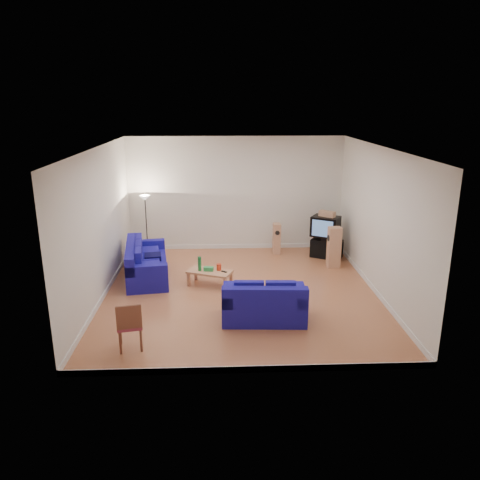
{
  "coord_description": "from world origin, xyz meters",
  "views": [
    {
      "loc": [
        -0.43,
        -9.71,
        4.13
      ],
      "look_at": [
        0.0,
        0.4,
        1.1
      ],
      "focal_mm": 35.0,
      "sensor_mm": 36.0,
      "label": 1
    }
  ],
  "objects_px": {
    "sofa_loveseat": "(264,306)",
    "coffee_table": "(210,273)",
    "television": "(325,226)",
    "tv_stand": "(327,248)",
    "sofa_three_seat": "(145,265)"
  },
  "relations": [
    {
      "from": "sofa_three_seat",
      "to": "tv_stand",
      "type": "xyz_separation_m",
      "value": [
        4.73,
        1.31,
        -0.06
      ]
    },
    {
      "from": "tv_stand",
      "to": "television",
      "type": "distance_m",
      "value": 0.62
    },
    {
      "from": "television",
      "to": "sofa_three_seat",
      "type": "bearing_deg",
      "value": -133.5
    },
    {
      "from": "coffee_table",
      "to": "sofa_loveseat",
      "type": "bearing_deg",
      "value": -59.41
    },
    {
      "from": "coffee_table",
      "to": "television",
      "type": "bearing_deg",
      "value": 32.09
    },
    {
      "from": "sofa_loveseat",
      "to": "coffee_table",
      "type": "distance_m",
      "value": 2.14
    },
    {
      "from": "tv_stand",
      "to": "television",
      "type": "bearing_deg",
      "value": -173.33
    },
    {
      "from": "sofa_three_seat",
      "to": "television",
      "type": "bearing_deg",
      "value": 97.51
    },
    {
      "from": "coffee_table",
      "to": "sofa_three_seat",
      "type": "bearing_deg",
      "value": 159.27
    },
    {
      "from": "coffee_table",
      "to": "television",
      "type": "distance_m",
      "value": 3.69
    },
    {
      "from": "sofa_loveseat",
      "to": "tv_stand",
      "type": "xyz_separation_m",
      "value": [
        2.06,
        3.76,
        -0.06
      ]
    },
    {
      "from": "coffee_table",
      "to": "tv_stand",
      "type": "bearing_deg",
      "value": 31.3
    },
    {
      "from": "sofa_three_seat",
      "to": "tv_stand",
      "type": "distance_m",
      "value": 4.91
    },
    {
      "from": "coffee_table",
      "to": "television",
      "type": "relative_size",
      "value": 1.28
    },
    {
      "from": "sofa_loveseat",
      "to": "coffee_table",
      "type": "relative_size",
      "value": 1.48
    }
  ]
}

